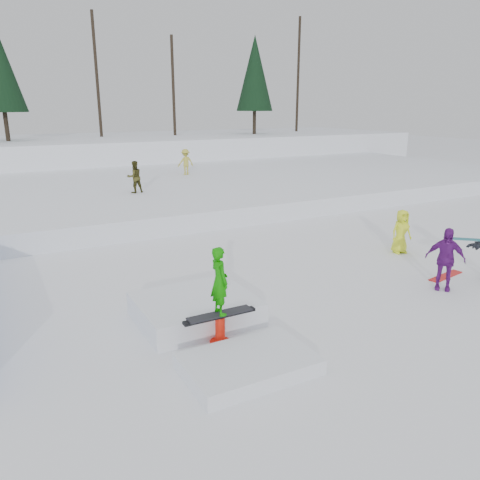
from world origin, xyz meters
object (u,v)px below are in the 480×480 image
spectator_purple (445,259)px  walker_olive (135,177)px  jib_rail_feature (208,320)px  spectator_yellow (401,231)px  walker_ygreen (186,162)px

spectator_purple → walker_olive: bearing=157.8°
walker_olive → jib_rail_feature: (-2.30, -13.35, -1.25)m
walker_olive → spectator_yellow: 12.58m
walker_olive → walker_ygreen: walker_ygreen is taller
spectator_yellow → jib_rail_feature: (-8.13, -2.23, -0.44)m
spectator_yellow → walker_olive: bearing=126.9°
walker_olive → spectator_purple: bearing=100.2°
spectator_yellow → jib_rail_feature: bearing=-155.4°
spectator_purple → spectator_yellow: size_ratio=1.16×
walker_olive → spectator_yellow: (5.84, -11.12, -0.81)m
walker_olive → spectator_purple: walker_olive is taller
walker_ygreen → spectator_purple: walker_ygreen is taller
walker_ygreen → walker_olive: bearing=42.1°
spectator_purple → jib_rail_feature: size_ratio=0.39×
spectator_purple → spectator_yellow: bearing=113.5°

